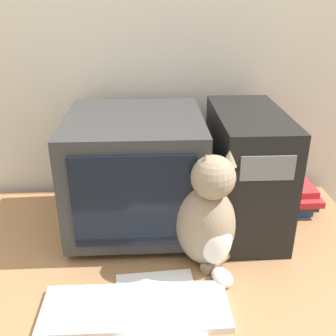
% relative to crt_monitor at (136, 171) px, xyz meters
% --- Properties ---
extents(wall_back, '(7.00, 0.05, 2.50)m').
position_rel_crt_monitor_xyz_m(wall_back, '(0.07, 0.31, 0.35)').
color(wall_back, beige).
rests_on(wall_back, ground_plane).
extents(desk, '(1.32, 0.78, 0.71)m').
position_rel_crt_monitor_xyz_m(desk, '(0.07, -0.15, -0.55)').
color(desk, '#9E7047').
rests_on(desk, ground_plane).
extents(crt_monitor, '(0.42, 0.43, 0.38)m').
position_rel_crt_monitor_xyz_m(crt_monitor, '(0.00, 0.00, 0.00)').
color(crt_monitor, '#333333').
rests_on(crt_monitor, desk).
extents(computer_tower, '(0.21, 0.42, 0.39)m').
position_rel_crt_monitor_xyz_m(computer_tower, '(0.35, -0.01, -0.00)').
color(computer_tower, black).
rests_on(computer_tower, desk).
extents(keyboard, '(0.46, 0.16, 0.02)m').
position_rel_crt_monitor_xyz_m(keyboard, '(0.00, -0.40, -0.19)').
color(keyboard, silver).
rests_on(keyboard, desk).
extents(cat, '(0.28, 0.27, 0.35)m').
position_rel_crt_monitor_xyz_m(cat, '(0.20, -0.21, -0.05)').
color(cat, gray).
rests_on(cat, desk).
extents(book_stack, '(0.16, 0.21, 0.09)m').
position_rel_crt_monitor_xyz_m(book_stack, '(0.56, 0.09, -0.15)').
color(book_stack, '#234793').
rests_on(book_stack, desk).
extents(pen, '(0.12, 0.06, 0.01)m').
position_rel_crt_monitor_xyz_m(pen, '(-0.08, -0.34, -0.19)').
color(pen, maroon).
rests_on(pen, desk).
extents(paper_sheet, '(0.23, 0.31, 0.00)m').
position_rel_crt_monitor_xyz_m(paper_sheet, '(0.06, -0.41, -0.19)').
color(paper_sheet, white).
rests_on(paper_sheet, desk).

